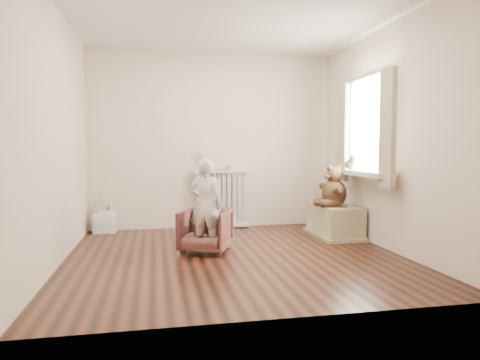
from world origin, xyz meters
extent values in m
cube|color=black|center=(0.00, 0.00, 0.00)|extent=(3.60, 3.60, 0.01)
cube|color=white|center=(0.00, 0.00, 2.60)|extent=(3.60, 3.60, 0.01)
cube|color=#F0EACB|center=(0.00, 1.80, 1.30)|extent=(3.60, 0.02, 2.60)
cube|color=#F0EACB|center=(0.00, -1.80, 1.30)|extent=(3.60, 0.02, 2.60)
cube|color=#F0EACB|center=(-1.80, 0.00, 1.30)|extent=(0.02, 3.60, 2.60)
cube|color=#F0EACB|center=(1.80, 0.00, 1.30)|extent=(0.02, 3.60, 2.60)
cube|color=white|center=(1.76, 0.30, 1.45)|extent=(0.03, 0.90, 1.10)
cube|color=silver|center=(1.67, 0.30, 0.87)|extent=(0.22, 1.10, 0.06)
cube|color=#BCB58E|center=(1.65, -0.27, 1.39)|extent=(0.06, 0.26, 1.30)
cube|color=#BCB58E|center=(1.65, 0.87, 1.39)|extent=(0.06, 0.26, 1.30)
cube|color=silver|center=(0.11, 1.68, 0.39)|extent=(0.81, 0.15, 0.86)
cube|color=beige|center=(-0.06, 1.68, 1.01)|extent=(0.19, 0.02, 0.31)
cylinder|color=#A59E8C|center=(0.23, 1.68, 0.89)|extent=(0.11, 0.11, 0.07)
cube|color=silver|center=(-1.55, 1.65, 0.28)|extent=(0.31, 0.22, 0.48)
imported|color=brown|center=(-0.30, 0.22, 0.25)|extent=(0.70, 0.71, 0.49)
imported|color=silver|center=(-0.30, 0.17, 0.54)|extent=(0.45, 0.38, 1.05)
cube|color=#BAB087|center=(1.52, 0.80, 0.20)|extent=(0.47, 0.89, 0.42)
camera|label=1|loc=(-0.84, -4.55, 1.16)|focal=32.00mm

